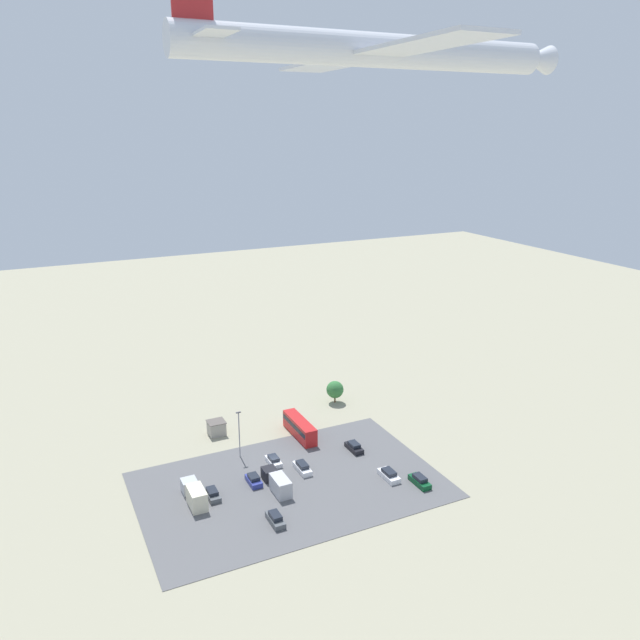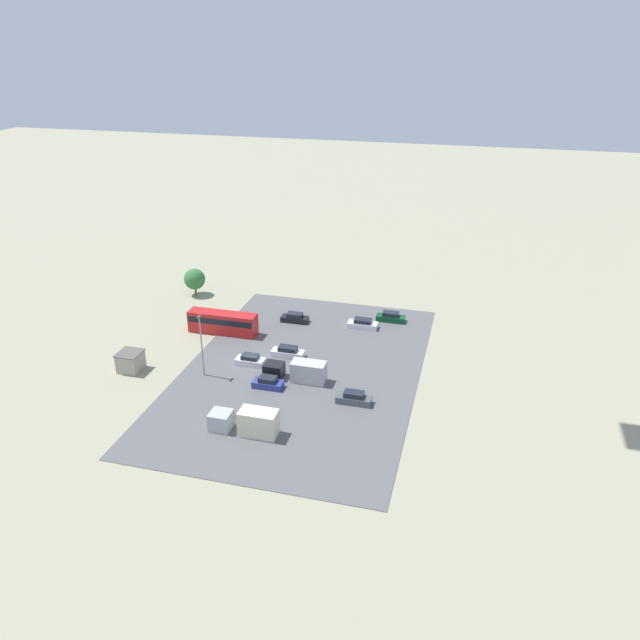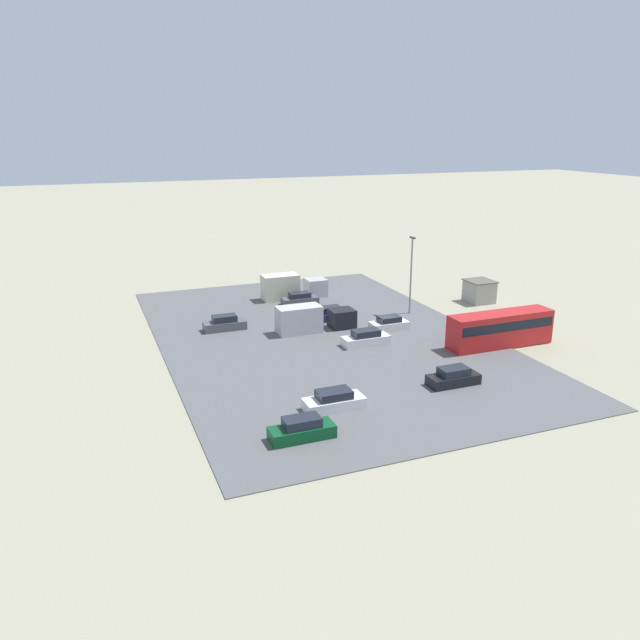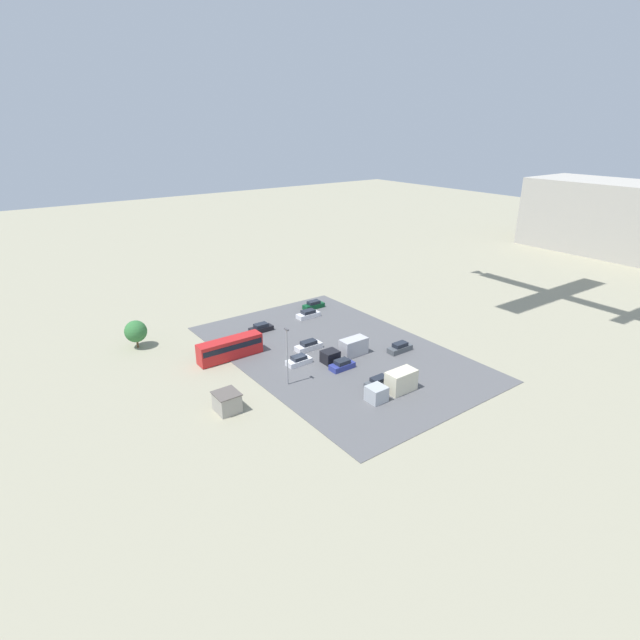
{
  "view_description": "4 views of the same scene",
  "coord_description": "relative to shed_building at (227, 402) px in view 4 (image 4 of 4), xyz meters",
  "views": [
    {
      "loc": [
        35.71,
        92.15,
        57.19
      ],
      "look_at": [
        1.37,
        21.44,
        33.16
      ],
      "focal_mm": 35.0,
      "sensor_mm": 36.0,
      "label": 1
    },
    {
      "loc": [
        72.77,
        29.16,
        43.05
      ],
      "look_at": [
        -4.28,
        8.71,
        6.17
      ],
      "focal_mm": 35.0,
      "sensor_mm": 36.0,
      "label": 2
    },
    {
      "loc": [
        -56.33,
        29.76,
        20.88
      ],
      "look_at": [
        -2.68,
        8.54,
        2.9
      ],
      "focal_mm": 35.0,
      "sensor_mm": 36.0,
      "label": 3
    },
    {
      "loc": [
        59.73,
        -40.38,
        36.24
      ],
      "look_at": [
        0.28,
        3.54,
        6.85
      ],
      "focal_mm": 28.0,
      "sensor_mm": 36.0,
      "label": 4
    }
  ],
  "objects": [
    {
      "name": "ground_plane",
      "position": [
        -5.74,
        15.98,
        -1.39
      ],
      "size": [
        400.0,
        400.0,
        0.0
      ],
      "primitive_type": "plane",
      "color": "gray"
    },
    {
      "name": "parking_lot_surface",
      "position": [
        -5.74,
        23.18,
        -1.35
      ],
      "size": [
        49.84,
        32.18,
        0.08
      ],
      "color": "#565659",
      "rests_on": "ground"
    },
    {
      "name": "shed_building",
      "position": [
        0.0,
        0.0,
        0.0
      ],
      "size": [
        3.36,
        3.21,
        2.75
      ],
      "color": "#9E998E",
      "rests_on": "ground"
    },
    {
      "name": "bus",
      "position": [
        -14.37,
        7.78,
        0.51
      ],
      "size": [
        2.55,
        10.92,
        3.36
      ],
      "color": "red",
      "rests_on": "ground"
    },
    {
      "name": "parked_car_0",
      "position": [
        -21.73,
        28.63,
        -0.68
      ],
      "size": [
        1.94,
        4.72,
        1.51
      ],
      "color": "silver",
      "rests_on": "ground"
    },
    {
      "name": "parked_car_1",
      "position": [
        -9.39,
        20.01,
        -0.65
      ],
      "size": [
        1.78,
        4.77,
        1.57
      ],
      "rotation": [
        0.0,
        0.0,
        3.14
      ],
      "color": "silver",
      "rests_on": "ground"
    },
    {
      "name": "parked_car_2",
      "position": [
        -5.78,
        15.54,
        -0.7
      ],
      "size": [
        1.84,
        4.13,
        1.45
      ],
      "rotation": [
        0.0,
        0.0,
        3.14
      ],
      "color": "silver",
      "rests_on": "ground"
    },
    {
      "name": "parked_car_3",
      "position": [
        -0.36,
        20.08,
        -0.66
      ],
      "size": [
        1.86,
        4.05,
        1.55
      ],
      "color": "navy",
      "rests_on": "ground"
    },
    {
      "name": "parked_car_4",
      "position": [
        7.1,
        21.03,
        -0.71
      ],
      "size": [
        1.77,
        4.43,
        1.42
      ],
      "rotation": [
        0.0,
        0.0,
        3.14
      ],
      "color": "#4C5156",
      "rests_on": "ground"
    },
    {
      "name": "parked_car_5",
      "position": [
        -25.35,
        32.57,
        -0.64
      ],
      "size": [
        1.75,
        4.61,
        1.6
      ],
      "rotation": [
        0.0,
        0.0,
        3.14
      ],
      "color": "#0C4723",
      "rests_on": "ground"
    },
    {
      "name": "parked_car_6",
      "position": [
        0.49,
        31.93,
        -0.64
      ],
      "size": [
        1.71,
        4.5,
        1.6
      ],
      "color": "#4C5156",
      "rests_on": "ground"
    },
    {
      "name": "parked_car_7",
      "position": [
        -21.09,
        17.48,
        -0.67
      ],
      "size": [
        1.84,
        4.42,
        1.52
      ],
      "rotation": [
        0.0,
        0.0,
        3.14
      ],
      "color": "black",
      "rests_on": "ground"
    },
    {
      "name": "parked_truck_0",
      "position": [
        10.02,
        21.24,
        0.13
      ],
      "size": [
        2.45,
        8.26,
        3.14
      ],
      "rotation": [
        0.0,
        0.0,
        3.14
      ],
      "color": "#ADB2B7",
      "rests_on": "ground"
    },
    {
      "name": "parked_truck_1",
      "position": [
        -3.29,
        23.48,
        -0.0
      ],
      "size": [
        2.32,
        8.53,
        2.85
      ],
      "rotation": [
        0.0,
        0.0,
        3.14
      ],
      "color": "black",
      "rests_on": "ground"
    },
    {
      "name": "tree_near_shed",
      "position": [
        -27.71,
        -3.19,
        1.62
      ],
      "size": [
        3.76,
        3.76,
        4.9
      ],
      "color": "brown",
      "rests_on": "ground"
    },
    {
      "name": "light_pole_lot_centre",
      "position": [
        -1.23,
        10.48,
        3.59
      ],
      "size": [
        0.9,
        0.28,
        8.92
      ],
      "color": "gray",
      "rests_on": "ground"
    },
    {
      "name": "horizon_parking_garage",
      "position": [
        -8.72,
        132.2,
        8.82
      ],
      "size": [
        55.47,
        23.67,
        20.41
      ],
      "color": "#ADA89E",
      "rests_on": "ground"
    }
  ]
}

